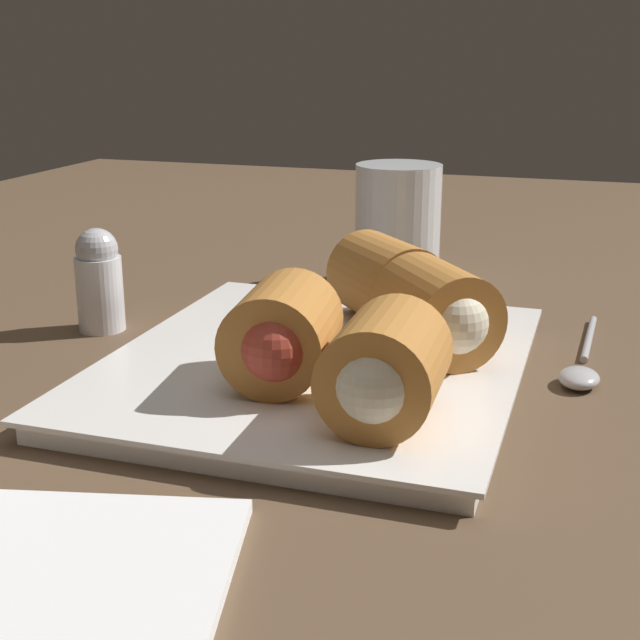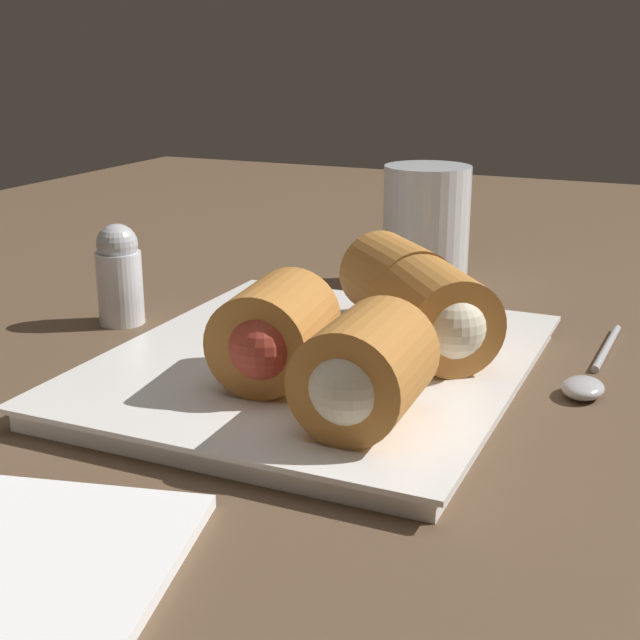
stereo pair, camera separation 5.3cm
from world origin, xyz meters
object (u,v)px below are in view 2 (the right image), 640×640
at_px(spoon, 589,378).
at_px(drinking_glass, 426,227).
at_px(salt_shaker, 119,274).
at_px(serving_plate, 320,367).

height_order(spoon, drinking_glass, drinking_glass).
relative_size(spoon, salt_shaker, 2.04).
bearing_deg(drinking_glass, salt_shaker, 138.12).
relative_size(serving_plate, spoon, 1.89).
height_order(serving_plate, salt_shaker, salt_shaker).
xyz_separation_m(serving_plate, drinking_glass, (0.24, 0.01, 0.04)).
xyz_separation_m(drinking_glass, salt_shaker, (-0.19, 0.17, -0.01)).
bearing_deg(spoon, drinking_glass, 41.83).
distance_m(serving_plate, spoon, 0.16).
height_order(serving_plate, spoon, serving_plate).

